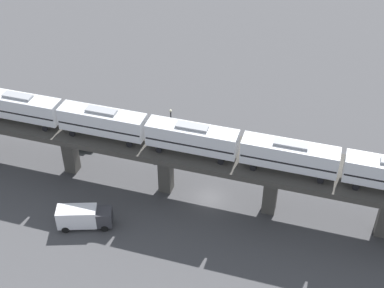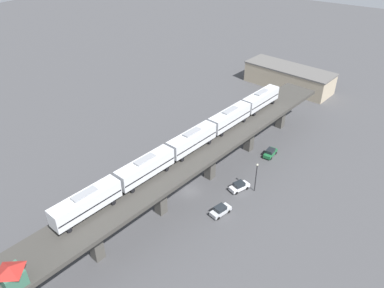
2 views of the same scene
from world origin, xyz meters
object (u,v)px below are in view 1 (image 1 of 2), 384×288
Objects in this scene: street_car_white at (177,153)px; delivery_truck at (84,217)px; subway_train at (192,138)px; street_car_green at (82,142)px; street_car_silver at (233,157)px; street_lamp at (171,125)px.

street_car_white is 0.63× the size of delivery_truck.
delivery_truck is (-16.51, 9.59, 0.82)m from street_car_white.
subway_train is 17.84m from delivery_truck.
street_car_green and street_car_silver have the same top height.
subway_train is 13.08× the size of street_car_white.
street_car_silver is at bearing -25.96° from subway_train.
subway_train is 8.96× the size of street_lamp.
street_car_green is 0.94× the size of street_car_silver.
street_car_silver is at bearing -89.64° from street_car_green.
street_car_silver is 0.68× the size of street_lamp.
subway_train is 8.30× the size of delivery_truck.
subway_train is at bearing 154.04° from street_car_silver.
street_car_green and street_car_white have the same top height.
subway_train is 13.17× the size of street_car_silver.
street_car_silver is (0.15, -24.05, 0.00)m from street_car_green.
subway_train is at bearing -156.76° from street_lamp.
street_car_white is 4.53m from street_lamp.
street_car_white is at bearing -30.16° from delivery_truck.
street_lamp is at bearing 27.36° from street_car_white.
street_car_green is (9.70, 19.26, -10.26)m from subway_train.
subway_train is 23.88m from street_car_green.
subway_train is 14.08× the size of street_car_green.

